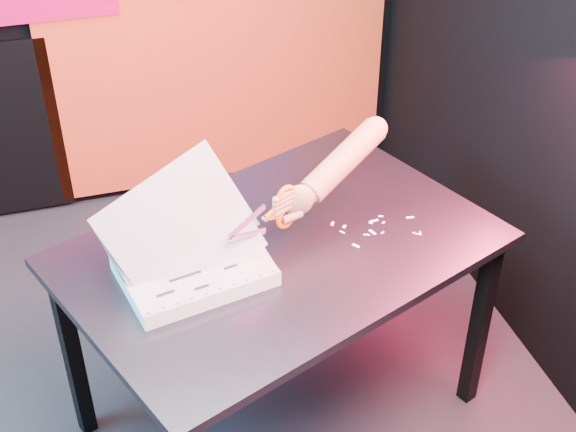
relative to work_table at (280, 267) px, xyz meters
name	(u,v)px	position (x,y,z in m)	size (l,w,h in m)	color
room	(81,78)	(-0.50, 0.05, 0.68)	(3.01, 3.01, 2.71)	black
backdrop	(80,15)	(-0.44, 1.52, 0.29)	(2.88, 0.05, 2.08)	red
work_table	(280,267)	(0.00, 0.00, 0.00)	(1.49, 1.25, 0.75)	black
printout_stack	(193,267)	(-0.28, -0.07, 0.12)	(0.50, 0.37, 0.38)	white
scissors	(281,209)	(0.00, -0.01, 0.22)	(0.24, 0.13, 0.15)	#ABAEBD
hand_forearm	(336,166)	(0.21, 0.10, 0.27)	(0.42, 0.24, 0.20)	#AA7F5B
paper_clippings	(373,228)	(0.30, 0.00, 0.08)	(0.27, 0.15, 0.00)	white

